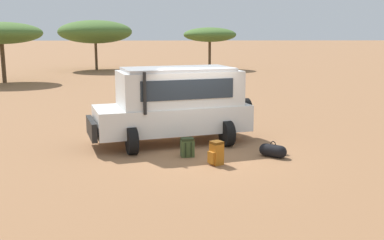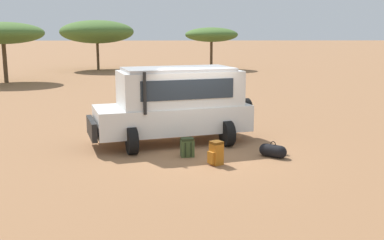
{
  "view_description": "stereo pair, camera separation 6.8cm",
  "coord_description": "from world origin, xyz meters",
  "px_view_note": "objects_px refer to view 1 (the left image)",
  "views": [
    {
      "loc": [
        -0.65,
        -12.96,
        3.58
      ],
      "look_at": [
        -0.24,
        0.02,
        1.0
      ],
      "focal_mm": 42.0,
      "sensor_mm": 36.0,
      "label": 1
    },
    {
      "loc": [
        -0.59,
        -12.96,
        3.58
      ],
      "look_at": [
        -0.24,
        0.02,
        1.0
      ],
      "focal_mm": 42.0,
      "sensor_mm": 36.0,
      "label": 2
    }
  ],
  "objects_px": {
    "duffel_bag_low_black_case": "(273,151)",
    "acacia_tree_right_mid": "(210,35)",
    "acacia_tree_centre_back": "(95,32)",
    "backpack_beside_front_wheel": "(187,147)",
    "acacia_tree_left_mid": "(1,33)",
    "backpack_cluster_center": "(216,153)",
    "safari_vehicle": "(175,103)"
  },
  "relations": [
    {
      "from": "backpack_beside_front_wheel",
      "to": "duffel_bag_low_black_case",
      "type": "xyz_separation_m",
      "value": [
        2.47,
        -0.12,
        -0.09
      ]
    },
    {
      "from": "backpack_beside_front_wheel",
      "to": "acacia_tree_left_mid",
      "type": "height_order",
      "value": "acacia_tree_left_mid"
    },
    {
      "from": "backpack_beside_front_wheel",
      "to": "acacia_tree_left_mid",
      "type": "distance_m",
      "value": 23.25
    },
    {
      "from": "backpack_beside_front_wheel",
      "to": "duffel_bag_low_black_case",
      "type": "relative_size",
      "value": 0.75
    },
    {
      "from": "acacia_tree_centre_back",
      "to": "acacia_tree_right_mid",
      "type": "xyz_separation_m",
      "value": [
        10.6,
        0.46,
        -0.27
      ]
    },
    {
      "from": "safari_vehicle",
      "to": "backpack_cluster_center",
      "type": "distance_m",
      "value": 2.93
    },
    {
      "from": "acacia_tree_centre_back",
      "to": "backpack_beside_front_wheel",
      "type": "bearing_deg",
      "value": -75.21
    },
    {
      "from": "acacia_tree_centre_back",
      "to": "safari_vehicle",
      "type": "bearing_deg",
      "value": -75.02
    },
    {
      "from": "duffel_bag_low_black_case",
      "to": "acacia_tree_right_mid",
      "type": "height_order",
      "value": "acacia_tree_right_mid"
    },
    {
      "from": "acacia_tree_centre_back",
      "to": "duffel_bag_low_black_case",
      "type": "bearing_deg",
      "value": -70.92
    },
    {
      "from": "backpack_cluster_center",
      "to": "acacia_tree_left_mid",
      "type": "distance_m",
      "value": 24.34
    },
    {
      "from": "duffel_bag_low_black_case",
      "to": "acacia_tree_centre_back",
      "type": "bearing_deg",
      "value": 109.08
    },
    {
      "from": "backpack_beside_front_wheel",
      "to": "acacia_tree_right_mid",
      "type": "xyz_separation_m",
      "value": [
        2.76,
        30.15,
        2.95
      ]
    },
    {
      "from": "safari_vehicle",
      "to": "duffel_bag_low_black_case",
      "type": "xyz_separation_m",
      "value": [
        2.82,
        -1.83,
        -1.11
      ]
    },
    {
      "from": "backpack_cluster_center",
      "to": "acacia_tree_left_mid",
      "type": "relative_size",
      "value": 0.12
    },
    {
      "from": "backpack_cluster_center",
      "to": "acacia_tree_centre_back",
      "type": "xyz_separation_m",
      "value": [
        -8.61,
        30.52,
        3.18
      ]
    },
    {
      "from": "backpack_beside_front_wheel",
      "to": "acacia_tree_left_mid",
      "type": "bearing_deg",
      "value": 122.79
    },
    {
      "from": "duffel_bag_low_black_case",
      "to": "acacia_tree_left_mid",
      "type": "distance_m",
      "value": 24.77
    },
    {
      "from": "acacia_tree_left_mid",
      "to": "safari_vehicle",
      "type": "bearing_deg",
      "value": -55.53
    },
    {
      "from": "safari_vehicle",
      "to": "backpack_beside_front_wheel",
      "type": "height_order",
      "value": "safari_vehicle"
    },
    {
      "from": "duffel_bag_low_black_case",
      "to": "safari_vehicle",
      "type": "bearing_deg",
      "value": 147.1
    },
    {
      "from": "duffel_bag_low_black_case",
      "to": "acacia_tree_centre_back",
      "type": "relative_size",
      "value": 0.11
    },
    {
      "from": "backpack_beside_front_wheel",
      "to": "backpack_cluster_center",
      "type": "relative_size",
      "value": 0.85
    },
    {
      "from": "safari_vehicle",
      "to": "backpack_cluster_center",
      "type": "bearing_deg",
      "value": -66.16
    },
    {
      "from": "backpack_beside_front_wheel",
      "to": "acacia_tree_centre_back",
      "type": "height_order",
      "value": "acacia_tree_centre_back"
    },
    {
      "from": "backpack_beside_front_wheel",
      "to": "backpack_cluster_center",
      "type": "xyz_separation_m",
      "value": [
        0.77,
        -0.82,
        0.05
      ]
    },
    {
      "from": "acacia_tree_left_mid",
      "to": "acacia_tree_right_mid",
      "type": "height_order",
      "value": "acacia_tree_left_mid"
    },
    {
      "from": "backpack_beside_front_wheel",
      "to": "acacia_tree_right_mid",
      "type": "distance_m",
      "value": 30.42
    },
    {
      "from": "backpack_cluster_center",
      "to": "acacia_tree_centre_back",
      "type": "bearing_deg",
      "value": 105.75
    },
    {
      "from": "backpack_cluster_center",
      "to": "acacia_tree_centre_back",
      "type": "height_order",
      "value": "acacia_tree_centre_back"
    },
    {
      "from": "duffel_bag_low_black_case",
      "to": "acacia_tree_centre_back",
      "type": "height_order",
      "value": "acacia_tree_centre_back"
    },
    {
      "from": "backpack_beside_front_wheel",
      "to": "duffel_bag_low_black_case",
      "type": "distance_m",
      "value": 2.48
    }
  ]
}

